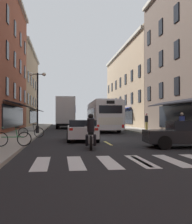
{
  "coord_description": "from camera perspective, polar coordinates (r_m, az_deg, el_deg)",
  "views": [
    {
      "loc": [
        -2.69,
        -19.06,
        1.48
      ],
      "look_at": [
        0.67,
        7.0,
        1.98
      ],
      "focal_mm": 44.26,
      "sensor_mm": 36.0,
      "label": 1
    }
  ],
  "objects": [
    {
      "name": "crosswalk_near",
      "position": [
        9.56,
        9.23,
        -9.97
      ],
      "size": [
        7.1,
        2.8,
        0.01
      ],
      "color": "silver",
      "rests_on": "ground"
    },
    {
      "name": "street_lamp_twin",
      "position": [
        24.11,
        -11.99,
        2.59
      ],
      "size": [
        1.42,
        0.32,
        5.2
      ],
      "color": "black",
      "rests_on": "sidewalk_left"
    },
    {
      "name": "transit_bus",
      "position": [
        29.62,
        1.4,
        -0.75
      ],
      "size": [
        2.88,
        11.12,
        3.16
      ],
      "color": "white",
      "rests_on": "ground"
    },
    {
      "name": "bicycle_mid",
      "position": [
        18.84,
        -13.26,
        -4.05
      ],
      "size": [
        1.71,
        0.48,
        0.91
      ],
      "color": "black",
      "rests_on": "sidewalk_left"
    },
    {
      "name": "bicycle_near",
      "position": [
        13.35,
        -16.82,
        -5.26
      ],
      "size": [
        1.71,
        0.48,
        0.91
      ],
      "color": "black",
      "rests_on": "sidewalk_left"
    },
    {
      "name": "sedan_near",
      "position": [
        48.57,
        -6.68,
        -2.04
      ],
      "size": [
        2.0,
        4.67,
        1.3
      ],
      "color": "silver",
      "rests_on": "ground"
    },
    {
      "name": "box_truck",
      "position": [
        37.29,
        -6.22,
        -0.2
      ],
      "size": [
        2.68,
        8.0,
        4.04
      ],
      "color": "black",
      "rests_on": "ground"
    },
    {
      "name": "sidewalk_right",
      "position": [
        20.95,
        16.94,
        -4.91
      ],
      "size": [
        3.0,
        80.0,
        0.14
      ],
      "primitive_type": "cube",
      "color": "#A39E93",
      "rests_on": "ground"
    },
    {
      "name": "sedan_far",
      "position": [
        17.57,
        -2.93,
        -3.7
      ],
      "size": [
        2.0,
        4.41,
        1.31
      ],
      "color": "silver",
      "rests_on": "ground"
    },
    {
      "name": "pedestrian_far",
      "position": [
        29.26,
        10.38,
        -1.93
      ],
      "size": [
        0.36,
        0.36,
        1.76
      ],
      "rotation": [
        0.0,
        0.0,
        1.61
      ],
      "color": "#B29947",
      "rests_on": "sidewalk_right"
    },
    {
      "name": "lane_centre_dashes",
      "position": [
        19.06,
        0.8,
        -5.54
      ],
      "size": [
        0.14,
        73.9,
        0.01
      ],
      "color": "#DBCC4C",
      "rests_on": "ground"
    },
    {
      "name": "sedan_mid",
      "position": [
        14.39,
        19.22,
        -4.26
      ],
      "size": [
        4.65,
        2.25,
        1.3
      ],
      "color": "black",
      "rests_on": "ground"
    },
    {
      "name": "motorcycle_rider",
      "position": [
        13.07,
        -1.08,
        -4.48
      ],
      "size": [
        0.64,
        2.07,
        1.66
      ],
      "color": "black",
      "rests_on": "ground"
    },
    {
      "name": "pedestrian_mid",
      "position": [
        18.76,
        17.33,
        -2.56
      ],
      "size": [
        0.36,
        0.36,
        1.65
      ],
      "rotation": [
        0.0,
        0.0,
        4.77
      ],
      "color": "black",
      "rests_on": "sidewalk_right"
    },
    {
      "name": "ground_plane",
      "position": [
        19.31,
        0.69,
        -5.65
      ],
      "size": [
        34.8,
        80.0,
        0.1
      ],
      "primitive_type": "cube",
      "color": "black"
    },
    {
      "name": "sidewalk_left",
      "position": [
        19.38,
        -16.93,
        -5.23
      ],
      "size": [
        3.0,
        80.0,
        0.14
      ],
      "primitive_type": "cube",
      "color": "#A39E93",
      "rests_on": "ground"
    }
  ]
}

